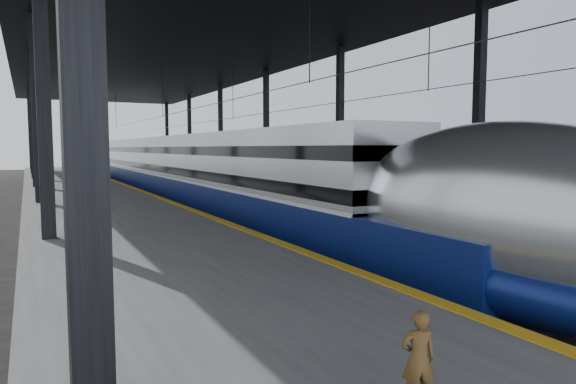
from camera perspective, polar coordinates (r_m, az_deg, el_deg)
ground at (r=11.98m, az=5.77°, el=-11.39°), size 160.00×160.00×0.00m
platform at (r=29.92m, az=-21.60°, el=-0.91°), size 6.00×80.00×1.00m
yellow_strip at (r=30.26m, az=-16.35°, el=0.26°), size 0.30×80.00×0.01m
rails at (r=31.71m, az=-7.04°, el=-1.05°), size 6.52×80.00×0.16m
canopy at (r=31.28m, az=-11.86°, el=15.42°), size 18.00×75.00×9.47m
tgv_train at (r=35.60m, az=-13.59°, el=2.41°), size 2.81×65.20×4.02m
second_train at (r=46.25m, az=-10.35°, el=3.07°), size 2.76×56.05×3.81m
child at (r=5.02m, az=14.29°, el=-17.56°), size 0.39×0.32×0.90m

